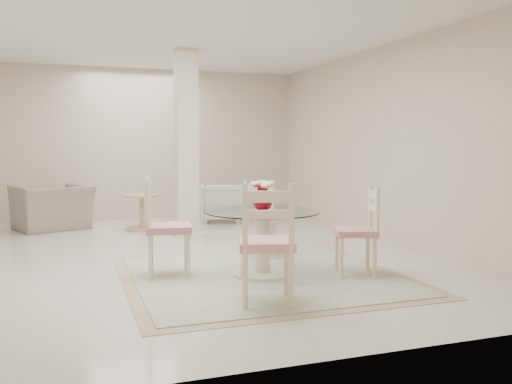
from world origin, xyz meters
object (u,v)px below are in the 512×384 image
object	(u,v)px
dining_chair_north	(259,212)
recliner_taupe	(52,207)
dining_chair_south	(267,235)
red_vase	(263,195)
column	(186,144)
armchair_white	(222,203)
dining_chair_east	(362,224)
dining_chair_west	(161,220)
dining_table	(262,243)
side_table	(142,213)

from	to	relation	value
dining_chair_north	recliner_taupe	size ratio (longest dim) A/B	0.93
recliner_taupe	dining_chair_north	bearing A→B (deg)	106.59
dining_chair_south	red_vase	bearing A→B (deg)	-91.45
column	armchair_white	xyz separation A→B (m)	(0.90, 1.36, -1.02)
red_vase	dining_chair_south	world-z (taller)	dining_chair_south
dining_chair_east	dining_chair_west	world-z (taller)	dining_chair_west
dining_table	dining_chair_north	xyz separation A→B (m)	(0.31, 0.97, 0.19)
column	dining_table	distance (m)	2.81
dining_table	red_vase	xyz separation A→B (m)	(0.00, -0.00, 0.49)
dining_chair_north	side_table	bearing A→B (deg)	131.17
dining_chair_west	recliner_taupe	world-z (taller)	dining_chair_west
dining_chair_south	dining_chair_north	bearing A→B (deg)	-91.26
column	dining_chair_south	bearing A→B (deg)	-91.25
dining_chair_north	recliner_taupe	distance (m)	3.88
side_table	armchair_white	bearing A→B (deg)	18.47
column	dining_chair_east	bearing A→B (deg)	-67.70
recliner_taupe	armchair_white	xyz separation A→B (m)	(2.78, -0.02, -0.02)
dining_chair_north	armchair_white	xyz separation A→B (m)	(0.36, 3.01, -0.20)
dining_chair_north	armchair_white	world-z (taller)	dining_chair_north
dining_table	dining_chair_south	bearing A→B (deg)	-107.58
dining_chair_south	dining_table	bearing A→B (deg)	-91.21
column	red_vase	distance (m)	2.68
dining_chair_south	armchair_white	distance (m)	5.05
red_vase	dining_chair_north	xyz separation A→B (m)	(0.30, 0.97, -0.30)
dining_chair_west	recliner_taupe	xyz separation A→B (m)	(-1.13, 3.70, -0.23)
dining_chair_west	dining_chair_south	world-z (taller)	dining_chair_south
dining_chair_north	dining_chair_west	bearing A→B (deg)	-134.57
column	dining_table	size ratio (longest dim) A/B	2.31
recliner_taupe	side_table	bearing A→B (deg)	137.33
recliner_taupe	red_vase	bearing A→B (deg)	95.85
red_vase	dining_chair_east	bearing A→B (deg)	-17.66
dining_chair_south	side_table	xyz separation A→B (m)	(-0.46, 4.47, -0.34)
dining_chair_east	side_table	bearing A→B (deg)	-136.87
armchair_white	side_table	distance (m)	1.52
recliner_taupe	armchair_white	distance (m)	2.78
side_table	dining_chair_east	bearing A→B (deg)	-65.40
column	dining_chair_north	distance (m)	1.92
armchair_white	dining_chair_east	bearing A→B (deg)	109.81
dining_chair_west	column	bearing A→B (deg)	-8.69
dining_table	side_table	world-z (taller)	dining_table
dining_chair_north	dining_chair_south	xyz separation A→B (m)	(-0.62, -1.94, 0.07)
dining_chair_north	dining_chair_west	distance (m)	1.45
column	dining_chair_west	size ratio (longest dim) A/B	2.42
column	red_vase	xyz separation A→B (m)	(0.23, -2.61, -0.52)
recliner_taupe	side_table	distance (m)	1.43
dining_chair_east	dining_chair_north	distance (m)	1.44
armchair_white	dining_table	bearing A→B (deg)	96.27
column	dining_chair_south	size ratio (longest dim) A/B	2.37
dining_chair_south	recliner_taupe	bearing A→B (deg)	-53.71
dining_chair_north	dining_chair_south	distance (m)	2.04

